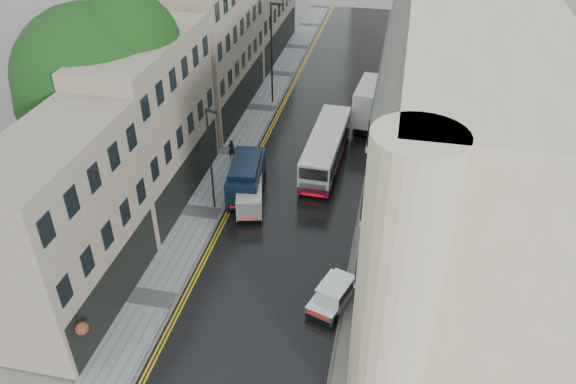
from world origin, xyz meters
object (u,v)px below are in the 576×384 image
at_px(cream_bus, 305,166).
at_px(lamp_post_far, 272,55).
at_px(tree_near, 98,106).
at_px(silver_hatchback, 311,303).
at_px(pedestrian, 232,149).
at_px(lamp_post_near, 211,160).
at_px(white_van, 237,209).
at_px(navy_van, 228,190).
at_px(white_lorry, 356,108).
at_px(tree_far, 178,48).

bearing_deg(cream_bus, lamp_post_far, 114.88).
xyz_separation_m(tree_near, silver_hatchback, (15.38, -8.26, -6.24)).
height_order(pedestrian, lamp_post_near, lamp_post_near).
distance_m(white_van, navy_van, 1.73).
bearing_deg(navy_van, white_lorry, 54.35).
distance_m(navy_van, lamp_post_far, 17.30).
xyz_separation_m(navy_van, lamp_post_far, (-0.92, 16.96, 3.27)).
bearing_deg(pedestrian, navy_van, 100.49).
relative_size(tree_near, cream_bus, 1.41).
bearing_deg(cream_bus, tree_near, -158.58).
height_order(white_van, pedestrian, white_van).
bearing_deg(white_van, tree_far, 108.36).
distance_m(tree_near, pedestrian, 11.03).
distance_m(tree_far, white_van, 17.46).
height_order(cream_bus, pedestrian, cream_bus).
bearing_deg(silver_hatchback, lamp_post_far, 126.30).
height_order(silver_hatchback, pedestrian, pedestrian).
xyz_separation_m(tree_near, navy_van, (8.20, 0.27, -5.55)).
distance_m(tree_near, lamp_post_far, 18.85).
bearing_deg(lamp_post_near, tree_near, -160.97).
bearing_deg(tree_far, navy_van, -58.18).
height_order(silver_hatchback, white_van, white_van).
bearing_deg(tree_near, cream_bus, 19.61).
bearing_deg(navy_van, cream_bus, 36.04).
xyz_separation_m(tree_far, lamp_post_far, (6.98, 4.23, -1.57)).
bearing_deg(white_van, lamp_post_near, 138.74).
relative_size(silver_hatchback, lamp_post_far, 0.40).
xyz_separation_m(lamp_post_near, lamp_post_far, (0.01, 17.27, 0.88)).
distance_m(cream_bus, silver_hatchback, 13.08).
relative_size(white_lorry, lamp_post_near, 0.97).
relative_size(silver_hatchback, navy_van, 0.68).
bearing_deg(white_lorry, lamp_post_near, -115.49).
xyz_separation_m(silver_hatchback, navy_van, (-7.18, 8.53, 0.69)).
relative_size(white_van, lamp_post_near, 0.53).
relative_size(silver_hatchback, pedestrian, 2.29).
bearing_deg(white_lorry, cream_bus, -101.26).
bearing_deg(tree_near, silver_hatchback, -28.24).
bearing_deg(lamp_post_far, silver_hatchback, -64.33).
distance_m(white_van, pedestrian, 7.97).
height_order(tree_near, white_lorry, tree_near).
bearing_deg(pedestrian, white_van, 105.20).
bearing_deg(tree_near, lamp_post_far, 67.10).
bearing_deg(lamp_post_near, tree_far, 137.48).
height_order(tree_near, lamp_post_near, tree_near).
xyz_separation_m(tree_far, white_lorry, (15.08, 0.63, -4.33)).
bearing_deg(tree_far, cream_bus, -34.37).
distance_m(silver_hatchback, white_van, 9.50).
xyz_separation_m(cream_bus, white_van, (-3.48, -5.56, -0.46)).
distance_m(white_van, lamp_post_near, 3.62).
xyz_separation_m(tree_near, white_van, (9.22, -1.04, -6.04)).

